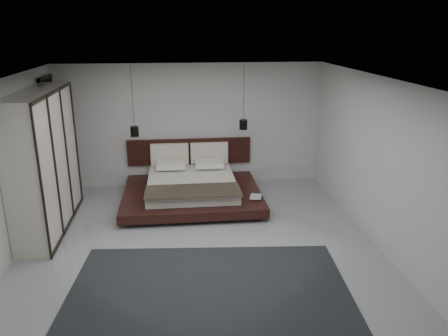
{
  "coord_description": "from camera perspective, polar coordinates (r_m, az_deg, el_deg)",
  "views": [
    {
      "loc": [
        -0.32,
        -6.85,
        3.56
      ],
      "look_at": [
        0.57,
        1.2,
        0.93
      ],
      "focal_mm": 35.0,
      "sensor_mm": 36.0,
      "label": 1
    }
  ],
  "objects": [
    {
      "name": "ceiling",
      "position": [
        6.9,
        -3.67,
        11.64
      ],
      "size": [
        6.0,
        6.0,
        0.0
      ],
      "primitive_type": "plane",
      "rotation": [
        3.14,
        0.0,
        0.0
      ],
      "color": "white",
      "rests_on": "wall_back"
    },
    {
      "name": "wall_back",
      "position": [
        10.09,
        -4.35,
        5.6
      ],
      "size": [
        6.0,
        0.0,
        6.0
      ],
      "primitive_type": "plane",
      "rotation": [
        1.57,
        0.0,
        0.0
      ],
      "color": "#B6B6B4",
      "rests_on": "floor"
    },
    {
      "name": "lattice_screen",
      "position": [
        9.93,
        -21.51,
        3.58
      ],
      "size": [
        0.05,
        0.9,
        2.6
      ],
      "primitive_type": "cube",
      "color": "black",
      "rests_on": "floor"
    },
    {
      "name": "wardrobe",
      "position": [
        8.42,
        -22.44,
        0.75
      ],
      "size": [
        0.61,
        2.57,
        2.52
      ],
      "color": "beige",
      "rests_on": "floor"
    },
    {
      "name": "bed",
      "position": [
        9.35,
        -4.25,
        -2.5
      ],
      "size": [
        2.85,
        2.42,
        1.09
      ],
      "color": "black",
      "rests_on": "floor"
    },
    {
      "name": "wall_front",
      "position": [
        4.43,
        -1.36,
        -11.21
      ],
      "size": [
        6.0,
        0.0,
        6.0
      ],
      "primitive_type": "plane",
      "rotation": [
        -1.57,
        0.0,
        0.0
      ],
      "color": "#B6B6B4",
      "rests_on": "floor"
    },
    {
      "name": "book_upper",
      "position": [
        8.81,
        3.44,
        -3.73
      ],
      "size": [
        0.3,
        0.35,
        0.02
      ],
      "primitive_type": "imported",
      "rotation": [
        0.0,
        0.0,
        -0.3
      ],
      "color": "#99724C",
      "rests_on": "book_lower"
    },
    {
      "name": "pendant_right",
      "position": [
        9.54,
        2.54,
        5.72
      ],
      "size": [
        0.17,
        0.17,
        1.38
      ],
      "color": "black",
      "rests_on": "ceiling"
    },
    {
      "name": "book_lower",
      "position": [
        8.85,
        3.53,
        -3.8
      ],
      "size": [
        0.25,
        0.31,
        0.03
      ],
      "primitive_type": "imported",
      "rotation": [
        0.0,
        0.0,
        -0.19
      ],
      "color": "#99724C",
      "rests_on": "bed"
    },
    {
      "name": "pendant_left",
      "position": [
        9.5,
        -11.62,
        4.74
      ],
      "size": [
        0.17,
        0.17,
        1.47
      ],
      "color": "black",
      "rests_on": "ceiling"
    },
    {
      "name": "floor",
      "position": [
        7.73,
        -3.25,
        -9.45
      ],
      "size": [
        6.0,
        6.0,
        0.0
      ],
      "primitive_type": "plane",
      "color": "gray",
      "rests_on": "ground"
    },
    {
      "name": "rug",
      "position": [
        6.27,
        -1.92,
        -16.52
      ],
      "size": [
        4.16,
        3.12,
        0.02
      ],
      "primitive_type": "cube",
      "rotation": [
        0.0,
        0.0,
        -0.08
      ],
      "color": "black",
      "rests_on": "floor"
    },
    {
      "name": "wall_right",
      "position": [
        7.92,
        18.79,
        1.18
      ],
      "size": [
        0.0,
        6.0,
        6.0
      ],
      "primitive_type": "plane",
      "rotation": [
        1.57,
        0.0,
        -1.57
      ],
      "color": "#B6B6B4",
      "rests_on": "floor"
    },
    {
      "name": "wall_left",
      "position": [
        7.67,
        -26.44,
        -0.3
      ],
      "size": [
        0.0,
        6.0,
        6.0
      ],
      "primitive_type": "plane",
      "rotation": [
        1.57,
        0.0,
        1.57
      ],
      "color": "#B6B6B4",
      "rests_on": "floor"
    }
  ]
}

